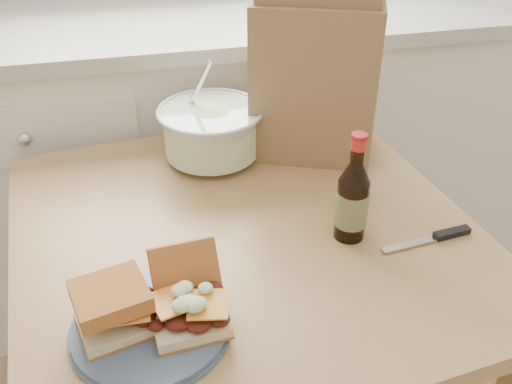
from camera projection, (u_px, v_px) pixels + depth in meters
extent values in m
cube|color=white|center=(211.00, 158.00, 1.91)|extent=(2.40, 0.60, 0.90)
cube|color=silver|center=(203.00, 18.00, 1.65)|extent=(2.50, 0.64, 0.04)
cube|color=tan|center=(245.00, 236.00, 1.14)|extent=(0.98, 0.98, 0.04)
cube|color=tan|center=(63.00, 288.00, 1.54)|extent=(0.07, 0.07, 0.70)
cube|color=tan|center=(326.00, 229.00, 1.76)|extent=(0.07, 0.07, 0.70)
cylinder|color=#495A76|center=(150.00, 327.00, 0.90)|extent=(0.25, 0.25, 0.02)
cube|color=beige|center=(115.00, 322.00, 0.88)|extent=(0.13, 0.12, 0.02)
cube|color=orange|center=(112.00, 306.00, 0.86)|extent=(0.08, 0.08, 0.00)
cube|color=#BD7032|center=(110.00, 296.00, 0.85)|extent=(0.13, 0.12, 0.03)
cube|color=beige|center=(189.00, 318.00, 0.89)|extent=(0.12, 0.11, 0.02)
cube|color=orange|center=(188.00, 301.00, 0.87)|extent=(0.07, 0.07, 0.00)
cube|color=#BD7032|center=(185.00, 272.00, 0.92)|extent=(0.12, 0.09, 0.10)
cone|color=silver|center=(211.00, 135.00, 1.32)|extent=(0.23, 0.23, 0.12)
cylinder|color=white|center=(211.00, 137.00, 1.32)|extent=(0.22, 0.22, 0.08)
torus|color=silver|center=(210.00, 111.00, 1.28)|extent=(0.24, 0.24, 0.01)
cylinder|color=silver|center=(197.00, 89.00, 1.29)|extent=(0.07, 0.09, 0.16)
cylinder|color=black|center=(351.00, 209.00, 1.07)|extent=(0.06, 0.06, 0.12)
cone|color=black|center=(355.00, 173.00, 1.03)|extent=(0.06, 0.06, 0.04)
cylinder|color=black|center=(358.00, 151.00, 1.00)|extent=(0.02, 0.02, 0.05)
cylinder|color=red|center=(359.00, 144.00, 0.99)|extent=(0.03, 0.03, 0.02)
cylinder|color=maroon|center=(360.00, 136.00, 0.98)|extent=(0.03, 0.03, 0.01)
cylinder|color=#344321|center=(351.00, 207.00, 1.07)|extent=(0.06, 0.06, 0.07)
cube|color=silver|center=(413.00, 243.00, 1.08)|extent=(0.13, 0.03, 0.00)
cube|color=black|center=(452.00, 233.00, 1.10)|extent=(0.08, 0.03, 0.01)
cube|color=#926C46|center=(314.00, 79.00, 1.29)|extent=(0.32, 0.27, 0.36)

